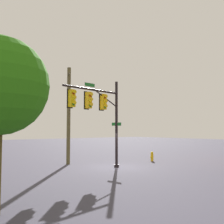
# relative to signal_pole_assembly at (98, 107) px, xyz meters

# --- Properties ---
(ground_plane) EXTENTS (120.00, 120.00, 0.00)m
(ground_plane) POSITION_rel_signal_pole_assembly_xyz_m (-1.96, -0.35, -4.31)
(ground_plane) COLOR #3D3B4A
(signal_pole_assembly) EXTENTS (5.15, 1.52, 6.38)m
(signal_pole_assembly) POSITION_rel_signal_pole_assembly_xyz_m (0.00, 0.00, 0.00)
(signal_pole_assembly) COLOR black
(signal_pole_assembly) RESTS_ON ground_plane
(utility_pole) EXTENTS (1.04, 1.60, 7.85)m
(utility_pole) POSITION_rel_signal_pole_assembly_xyz_m (-0.01, -4.07, -0.26)
(utility_pole) COLOR brown
(utility_pole) RESTS_ON ground_plane
(fire_hydrant) EXTENTS (0.33, 0.24, 0.83)m
(fire_hydrant) POSITION_rel_signal_pole_assembly_xyz_m (-6.82, -1.28, -3.90)
(fire_hydrant) COLOR yellow
(fire_hydrant) RESTS_ON ground_plane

